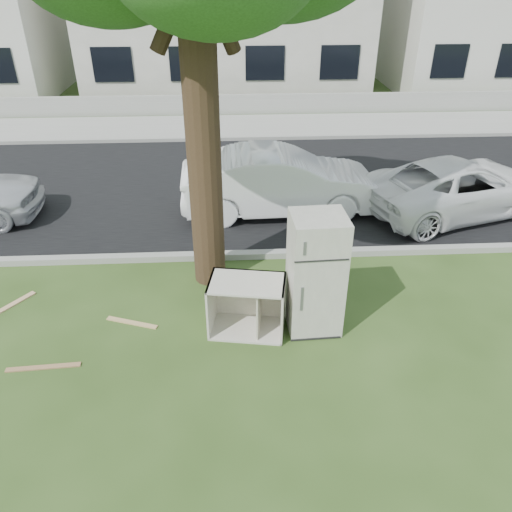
{
  "coord_description": "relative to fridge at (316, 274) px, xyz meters",
  "views": [
    {
      "loc": [
        0.01,
        -5.68,
        4.92
      ],
      "look_at": [
        0.35,
        0.6,
        1.14
      ],
      "focal_mm": 35.0,
      "sensor_mm": 36.0,
      "label": 1
    }
  ],
  "objects": [
    {
      "name": "ground",
      "position": [
        -1.21,
        -0.38,
        -0.94
      ],
      "size": [
        120.0,
        120.0,
        0.0
      ],
      "primitive_type": "plane",
      "color": "#2B4318"
    },
    {
      "name": "road",
      "position": [
        -1.21,
        5.62,
        -0.93
      ],
      "size": [
        120.0,
        7.0,
        0.01
      ],
      "primitive_type": "cube",
      "color": "black",
      "rests_on": "ground"
    },
    {
      "name": "kerb_near",
      "position": [
        -1.21,
        2.07,
        -0.94
      ],
      "size": [
        120.0,
        0.18,
        0.12
      ],
      "primitive_type": "cube",
      "color": "gray",
      "rests_on": "ground"
    },
    {
      "name": "kerb_far",
      "position": [
        -1.21,
        9.17,
        -0.94
      ],
      "size": [
        120.0,
        0.18,
        0.12
      ],
      "primitive_type": "cube",
      "color": "gray",
      "rests_on": "ground"
    },
    {
      "name": "sidewalk",
      "position": [
        -1.21,
        10.62,
        -0.93
      ],
      "size": [
        120.0,
        2.8,
        0.01
      ],
      "primitive_type": "cube",
      "color": "gray",
      "rests_on": "ground"
    },
    {
      "name": "low_wall",
      "position": [
        -1.21,
        12.22,
        -0.59
      ],
      "size": [
        120.0,
        0.15,
        0.7
      ],
      "primitive_type": "cube",
      "color": "gray",
      "rests_on": "ground"
    },
    {
      "name": "fridge",
      "position": [
        0.0,
        0.0,
        0.0
      ],
      "size": [
        0.81,
        0.75,
        1.88
      ],
      "primitive_type": "cube",
      "rotation": [
        0.0,
        0.0,
        0.05
      ],
      "color": "#B7B5A5",
      "rests_on": "ground"
    },
    {
      "name": "cabinet",
      "position": [
        -1.01,
        -0.05,
        -0.5
      ],
      "size": [
        1.21,
        0.86,
        0.87
      ],
      "primitive_type": "cube",
      "rotation": [
        0.0,
        0.0,
        -0.16
      ],
      "color": "beige",
      "rests_on": "ground"
    },
    {
      "name": "plank_a",
      "position": [
        -3.89,
        -0.75,
        -0.93
      ],
      "size": [
        1.02,
        0.15,
        0.02
      ],
      "primitive_type": "cube",
      "rotation": [
        0.0,
        0.0,
        0.06
      ],
      "color": "#99704A",
      "rests_on": "ground"
    },
    {
      "name": "plank_b",
      "position": [
        -2.81,
        0.18,
        -0.93
      ],
      "size": [
        0.83,
        0.36,
        0.02
      ],
      "primitive_type": "cube",
      "rotation": [
        0.0,
        0.0,
        -0.34
      ],
      "color": "tan",
      "rests_on": "ground"
    },
    {
      "name": "plank_c",
      "position": [
        -4.86,
        0.75,
        -0.93
      ],
      "size": [
        0.59,
        0.76,
        0.02
      ],
      "primitive_type": "cube",
      "rotation": [
        0.0,
        0.0,
        0.94
      ],
      "color": "tan",
      "rests_on": "ground"
    },
    {
      "name": "car_center",
      "position": [
        -0.12,
        4.06,
        -0.23
      ],
      "size": [
        4.35,
        1.66,
        1.42
      ],
      "primitive_type": "imported",
      "rotation": [
        0.0,
        0.0,
        1.61
      ],
      "color": "white",
      "rests_on": "ground"
    },
    {
      "name": "car_right",
      "position": [
        3.81,
        3.83,
        -0.34
      ],
      "size": [
        4.72,
        3.18,
        1.2
      ],
      "primitive_type": "imported",
      "rotation": [
        0.0,
        0.0,
        1.87
      ],
      "color": "white",
      "rests_on": "ground"
    }
  ]
}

